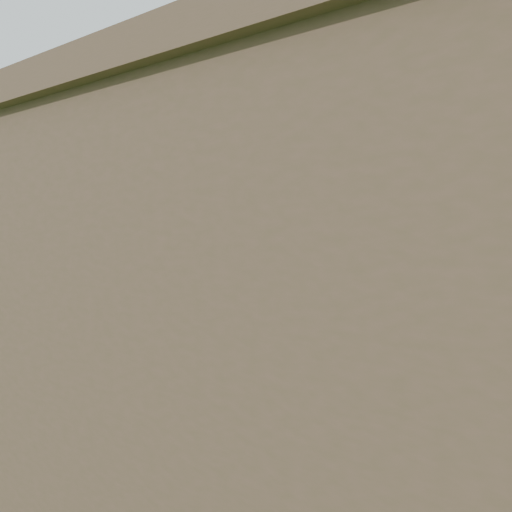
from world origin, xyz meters
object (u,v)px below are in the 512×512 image
(chainlink_fence, at_px, (185,348))
(motel, at_px, (502,357))
(picnic_table, at_px, (316,385))
(octopus_kite, at_px, (292,197))

(chainlink_fence, xyz_separation_m, motel, (13.00, -7.00, 2.95))
(chainlink_fence, relative_size, picnic_table, 20.23)
(chainlink_fence, height_order, picnic_table, chainlink_fence)
(picnic_table, bearing_deg, octopus_kite, 111.26)
(motel, height_order, picnic_table, motel)
(picnic_table, xyz_separation_m, octopus_kite, (-6.36, 9.93, 7.57))
(motel, distance_m, octopus_kite, 20.72)
(chainlink_fence, bearing_deg, picnic_table, -8.26)
(chainlink_fence, xyz_separation_m, picnic_table, (6.89, -1.00, -0.17))
(chainlink_fence, bearing_deg, motel, -28.30)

